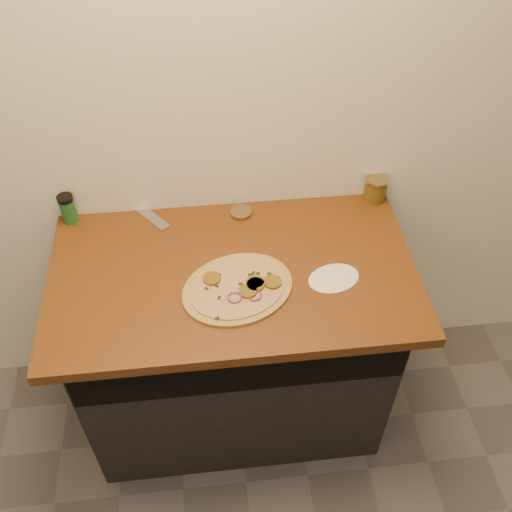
{
  "coord_description": "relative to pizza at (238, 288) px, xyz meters",
  "views": [
    {
      "loc": [
        -0.07,
        0.15,
        2.26
      ],
      "look_at": [
        0.08,
        1.42,
        0.95
      ],
      "focal_mm": 40.0,
      "sensor_mm": 36.0,
      "label": 1
    }
  ],
  "objects": [
    {
      "name": "flour_spill",
      "position": [
        0.31,
        0.01,
        -0.01
      ],
      "size": [
        0.21,
        0.21,
        0.0
      ],
      "primitive_type": "cylinder",
      "rotation": [
        0.0,
        0.0,
        0.28
      ],
      "color": "white",
      "rests_on": "countertop"
    },
    {
      "name": "spice_shaker",
      "position": [
        -0.56,
        0.39,
        0.05
      ],
      "size": [
        0.06,
        0.06,
        0.11
      ],
      "color": "#1D5E28",
      "rests_on": "countertop"
    },
    {
      "name": "cabinet",
      "position": [
        -0.01,
        0.12,
        -0.48
      ],
      "size": [
        1.1,
        0.6,
        0.86
      ],
      "primitive_type": "cube",
      "color": "black",
      "rests_on": "ground"
    },
    {
      "name": "pizza",
      "position": [
        0.0,
        0.0,
        0.0
      ],
      "size": [
        0.46,
        0.46,
        0.02
      ],
      "color": "tan",
      "rests_on": "countertop"
    },
    {
      "name": "salsa_jar",
      "position": [
        0.54,
        0.39,
        0.04
      ],
      "size": [
        0.09,
        0.09,
        0.09
      ],
      "color": "maroon",
      "rests_on": "countertop"
    },
    {
      "name": "countertop",
      "position": [
        -0.01,
        0.09,
        -0.03
      ],
      "size": [
        1.2,
        0.7,
        0.04
      ],
      "primitive_type": "cube",
      "color": "brown",
      "rests_on": "cabinet"
    },
    {
      "name": "mason_jar_lid",
      "position": [
        0.04,
        0.36,
        -0.0
      ],
      "size": [
        0.08,
        0.08,
        0.02
      ],
      "primitive_type": "cylinder",
      "rotation": [
        0.0,
        0.0,
        0.04
      ],
      "color": "#9B885A",
      "rests_on": "countertop"
    },
    {
      "name": "chefs_knife",
      "position": [
        -0.34,
        0.45,
        -0.0
      ],
      "size": [
        0.21,
        0.25,
        0.02
      ],
      "color": "#B7BAC1",
      "rests_on": "countertop"
    }
  ]
}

